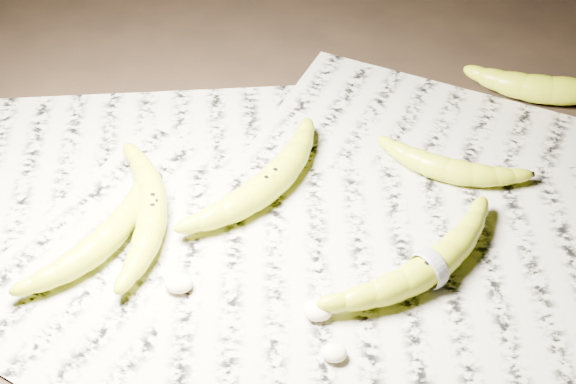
# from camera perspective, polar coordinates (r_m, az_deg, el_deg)

# --- Properties ---
(ground) EXTENTS (3.00, 3.00, 0.00)m
(ground) POSITION_cam_1_polar(r_m,az_deg,el_deg) (0.95, -1.22, -4.19)
(ground) COLOR black
(ground) RESTS_ON ground
(newspaper_patch) EXTENTS (0.90, 0.70, 0.01)m
(newspaper_patch) POSITION_cam_1_polar(r_m,az_deg,el_deg) (0.97, 1.30, -2.87)
(newspaper_patch) COLOR #A9A591
(newspaper_patch) RESTS_ON ground
(banana_left_a) EXTENTS (0.10, 0.22, 0.04)m
(banana_left_a) POSITION_cam_1_polar(r_m,az_deg,el_deg) (0.98, -9.66, -1.15)
(banana_left_a) COLOR gold
(banana_left_a) RESTS_ON newspaper_patch
(banana_left_b) EXTENTS (0.14, 0.19, 0.04)m
(banana_left_b) POSITION_cam_1_polar(r_m,az_deg,el_deg) (0.95, -13.19, -3.47)
(banana_left_b) COLOR gold
(banana_left_b) RESTS_ON newspaper_patch
(banana_center) EXTENTS (0.17, 0.22, 0.04)m
(banana_center) POSITION_cam_1_polar(r_m,az_deg,el_deg) (0.99, -1.33, 0.74)
(banana_center) COLOR gold
(banana_center) RESTS_ON newspaper_patch
(banana_taped) EXTENTS (0.21, 0.20, 0.04)m
(banana_taped) POSITION_cam_1_polar(r_m,az_deg,el_deg) (0.91, 10.03, -5.24)
(banana_taped) COLOR gold
(banana_taped) RESTS_ON newspaper_patch
(banana_upper_a) EXTENTS (0.18, 0.10, 0.03)m
(banana_upper_a) POSITION_cam_1_polar(r_m,az_deg,el_deg) (1.04, 11.31, 1.71)
(banana_upper_a) COLOR gold
(banana_upper_a) RESTS_ON newspaper_patch
(banana_upper_b) EXTENTS (0.20, 0.08, 0.04)m
(banana_upper_b) POSITION_cam_1_polar(r_m,az_deg,el_deg) (1.20, 18.20, 7.05)
(banana_upper_b) COLOR gold
(banana_upper_b) RESTS_ON newspaper_patch
(measuring_tape) EXTENTS (0.04, 0.04, 0.05)m
(measuring_tape) POSITION_cam_1_polar(r_m,az_deg,el_deg) (0.91, 10.03, -5.24)
(measuring_tape) COLOR white
(measuring_tape) RESTS_ON newspaper_patch
(flesh_chunk_a) EXTENTS (0.03, 0.03, 0.02)m
(flesh_chunk_a) POSITION_cam_1_polar(r_m,az_deg,el_deg) (0.91, -7.81, -6.28)
(flesh_chunk_a) COLOR #FFEDC5
(flesh_chunk_a) RESTS_ON newspaper_patch
(flesh_chunk_b) EXTENTS (0.03, 0.03, 0.02)m
(flesh_chunk_b) POSITION_cam_1_polar(r_m,az_deg,el_deg) (0.87, 2.12, -8.26)
(flesh_chunk_b) COLOR #FFEDC5
(flesh_chunk_b) RESTS_ON newspaper_patch
(flesh_chunk_c) EXTENTS (0.03, 0.02, 0.02)m
(flesh_chunk_c) POSITION_cam_1_polar(r_m,az_deg,el_deg) (0.84, 3.29, -11.19)
(flesh_chunk_c) COLOR #FFEDC5
(flesh_chunk_c) RESTS_ON newspaper_patch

